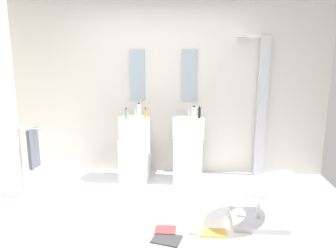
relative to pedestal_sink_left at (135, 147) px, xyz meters
name	(u,v)px	position (x,y,z in m)	size (l,w,h in m)	color
ground_plane	(151,223)	(0.38, -1.22, -0.50)	(4.80, 3.60, 0.04)	silver
rear_partition	(164,88)	(0.38, 0.43, 0.82)	(4.80, 0.10, 2.60)	beige
pedestal_sink_left	(135,147)	(0.00, 0.00, 0.00)	(0.45, 0.45, 1.02)	white
pedestal_sink_right	(188,149)	(0.77, 0.00, 0.00)	(0.45, 0.45, 1.02)	white
vanity_mirror_left	(137,75)	(0.00, 0.36, 1.01)	(0.22, 0.03, 0.74)	#8C9EA8
vanity_mirror_right	(189,75)	(0.77, 0.36, 1.01)	(0.22, 0.03, 0.74)	#8C9EA8
shower_column	(261,104)	(1.81, 0.31, 0.60)	(0.49, 0.24, 2.05)	#B7BABF
lounge_chair	(259,192)	(1.55, -1.16, -0.13)	(1.09, 1.09, 0.65)	#B7BABF
towel_rack	(31,150)	(-1.16, -0.72, 0.15)	(0.37, 0.22, 0.95)	#B7BABF
area_rug	(189,234)	(0.81, -1.46, -0.47)	(1.25, 0.67, 0.01)	white
magazine_charcoal	(167,239)	(0.59, -1.59, -0.46)	(0.28, 0.21, 0.02)	#38383D
magazine_red	(166,230)	(0.57, -1.44, -0.46)	(0.21, 0.17, 0.03)	#B73838
magazine_ochre	(213,233)	(1.05, -1.45, -0.46)	(0.26, 0.16, 0.02)	gold
coffee_mug	(199,230)	(0.90, -1.47, -0.42)	(0.07, 0.07, 0.11)	white
soap_bottle_green	(126,114)	(-0.09, -0.07, 0.50)	(0.04, 0.04, 0.15)	#59996B
soap_bottle_white	(194,112)	(0.84, 0.07, 0.51)	(0.06, 0.06, 0.17)	white
soap_bottle_clear	(139,110)	(0.05, 0.14, 0.53)	(0.05, 0.05, 0.19)	silver
soap_bottle_black	(199,113)	(0.92, 0.04, 0.51)	(0.04, 0.04, 0.17)	black
soap_bottle_amber	(146,113)	(0.17, 0.01, 0.50)	(0.04, 0.04, 0.14)	#C68C38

